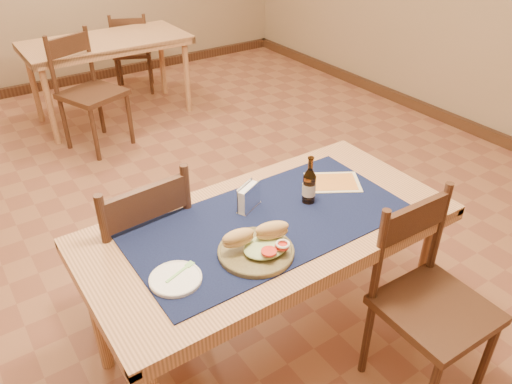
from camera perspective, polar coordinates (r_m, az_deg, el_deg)
room at (r=2.51m, az=-9.51°, el=18.00°), size 6.04×7.04×2.84m
main_table at (r=2.20m, az=1.47°, el=-5.18°), size 1.60×0.80×0.75m
placemat at (r=2.14m, az=1.51°, el=-3.37°), size 1.20×0.60×0.01m
baseboard at (r=3.12m, az=-7.30°, el=-6.70°), size 6.00×7.00×0.10m
back_table at (r=4.96m, az=-16.70°, el=15.47°), size 1.47×0.74×0.75m
chair_main_far at (r=2.45m, az=-13.20°, el=-6.47°), size 0.48×0.48×0.97m
chair_main_near at (r=2.30m, az=19.13°, el=-11.53°), size 0.44×0.44×0.92m
chair_back_near at (r=4.45m, az=-18.60°, el=10.99°), size 0.58×0.58×0.96m
chair_back_far at (r=5.63m, az=-13.99°, el=15.36°), size 0.51×0.51×0.84m
sandwich_plate at (r=1.95m, az=0.24°, el=-6.24°), size 0.30×0.30×0.12m
side_plate at (r=1.87m, az=-9.18°, el=-9.73°), size 0.19×0.19×0.02m
fork at (r=1.89m, az=-8.46°, el=-8.83°), size 0.14×0.06×0.00m
beer_bottle at (r=2.23m, az=6.09°, el=0.73°), size 0.06×0.06×0.23m
napkin_holder at (r=2.19m, az=-0.85°, el=-0.64°), size 0.14×0.10×0.12m
menu_card at (r=2.43m, az=8.75°, el=1.12°), size 0.32×0.30×0.01m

